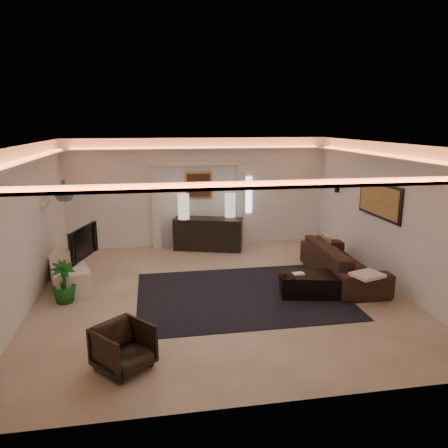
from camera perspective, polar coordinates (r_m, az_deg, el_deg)
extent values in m
plane|color=beige|center=(8.56, -0.64, -9.15)|extent=(7.00, 7.00, 0.00)
plane|color=white|center=(7.91, -0.70, 10.63)|extent=(7.00, 7.00, 0.00)
plane|color=white|center=(11.52, -3.45, 4.24)|extent=(7.00, 0.00, 7.00)
plane|color=white|center=(4.84, 6.01, -8.97)|extent=(7.00, 0.00, 7.00)
plane|color=white|center=(8.32, -25.20, -0.62)|extent=(0.00, 7.00, 7.00)
plane|color=white|center=(9.32, 21.11, 1.15)|extent=(0.00, 7.00, 7.00)
cube|color=silver|center=(7.93, -0.69, 8.61)|extent=(7.00, 7.00, 0.04)
cube|color=white|center=(11.74, 3.15, 3.93)|extent=(0.25, 0.03, 1.00)
cube|color=black|center=(8.44, 2.29, -9.45)|extent=(4.00, 3.00, 0.01)
cube|color=silver|center=(11.41, -9.12, 2.23)|extent=(0.22, 0.20, 2.20)
cube|color=silver|center=(11.66, 2.26, 2.63)|extent=(0.22, 0.20, 2.20)
cube|color=silver|center=(11.32, -3.45, 8.16)|extent=(2.52, 0.20, 0.12)
cube|color=tan|center=(11.46, -3.44, 5.21)|extent=(0.74, 0.04, 0.74)
cube|color=#4C2D1E|center=(11.43, -3.43, 5.19)|extent=(0.62, 0.02, 0.62)
cube|color=black|center=(9.51, 20.16, 3.00)|extent=(0.04, 1.64, 0.74)
cube|color=tan|center=(9.50, 20.03, 3.00)|extent=(0.02, 1.50, 0.62)
cylinder|color=black|center=(11.14, 14.94, 4.69)|extent=(0.12, 0.12, 0.22)
cube|color=silver|center=(9.60, -22.85, 2.56)|extent=(0.10, 0.55, 0.04)
cube|color=black|center=(11.24, -2.14, -1.45)|extent=(1.86, 1.05, 0.89)
cylinder|color=beige|center=(11.06, -5.44, 1.93)|extent=(0.33, 0.33, 0.66)
cylinder|color=beige|center=(11.29, 0.83, 2.22)|extent=(0.35, 0.35, 0.62)
cube|color=silver|center=(9.90, -20.44, -5.46)|extent=(1.39, 2.76, 0.50)
imported|color=black|center=(9.55, -18.88, -2.48)|extent=(1.17, 0.49, 0.68)
cylinder|color=black|center=(10.24, -19.89, -2.37)|extent=(0.17, 0.17, 0.37)
imported|color=#505966|center=(9.64, -20.69, 4.22)|extent=(0.45, 0.45, 0.43)
imported|color=#165118|center=(8.51, -20.72, -7.35)|extent=(0.59, 0.59, 0.79)
imported|color=brown|center=(9.48, 15.54, -4.96)|extent=(2.59, 1.06, 0.75)
cube|color=#F5E5C4|center=(8.33, 18.69, -6.49)|extent=(0.64, 0.58, 0.06)
cube|color=tan|center=(10.18, 13.50, -2.53)|extent=(0.17, 0.42, 0.41)
cube|color=black|center=(8.54, 11.67, -8.00)|extent=(1.31, 0.89, 0.45)
imported|color=black|center=(8.03, 8.41, -7.41)|extent=(0.42, 0.42, 0.08)
cube|color=white|center=(8.41, 9.96, -6.68)|extent=(0.23, 0.17, 0.03)
imported|color=black|center=(6.16, -13.35, -15.82)|extent=(0.97, 0.97, 0.63)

